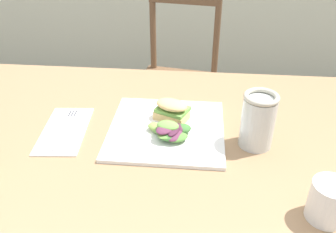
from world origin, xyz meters
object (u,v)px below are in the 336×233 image
(chair_wooden_far, at_px, (177,82))
(plate_lunch, at_px, (167,129))
(mason_jar_iced_tea, at_px, (258,123))
(cup_extra_side, at_px, (329,201))
(fork_on_napkin, at_px, (67,125))
(sandwich_half_front, at_px, (172,110))
(dining_table, at_px, (142,177))

(chair_wooden_far, height_order, plate_lunch, chair_wooden_far)
(mason_jar_iced_tea, xyz_separation_m, cup_extra_side, (0.11, -0.23, -0.02))
(fork_on_napkin, distance_m, cup_extra_side, 0.65)
(chair_wooden_far, bearing_deg, mason_jar_iced_tea, -74.35)
(mason_jar_iced_tea, distance_m, cup_extra_side, 0.25)
(sandwich_half_front, bearing_deg, chair_wooden_far, 92.95)
(sandwich_half_front, relative_size, cup_extra_side, 1.26)
(sandwich_half_front, distance_m, mason_jar_iced_tea, 0.23)
(chair_wooden_far, distance_m, fork_on_napkin, 0.97)
(fork_on_napkin, relative_size, mason_jar_iced_tea, 1.32)
(fork_on_napkin, bearing_deg, chair_wooden_far, 75.21)
(chair_wooden_far, xyz_separation_m, sandwich_half_front, (0.04, -0.83, 0.33))
(sandwich_half_front, bearing_deg, fork_on_napkin, -169.15)
(plate_lunch, distance_m, sandwich_half_front, 0.06)
(dining_table, xyz_separation_m, fork_on_napkin, (-0.20, 0.04, 0.13))
(dining_table, bearing_deg, mason_jar_iced_tea, 1.47)
(dining_table, xyz_separation_m, cup_extra_side, (0.39, -0.22, 0.17))
(sandwich_half_front, distance_m, cup_extra_side, 0.45)
(plate_lunch, xyz_separation_m, cup_extra_side, (0.33, -0.27, 0.04))
(cup_extra_side, bearing_deg, dining_table, 150.86)
(dining_table, relative_size, chair_wooden_far, 1.50)
(chair_wooden_far, xyz_separation_m, mason_jar_iced_tea, (0.26, -0.92, 0.36))
(dining_table, bearing_deg, plate_lunch, 35.28)
(plate_lunch, relative_size, cup_extra_side, 3.60)
(chair_wooden_far, relative_size, cup_extra_side, 10.56)
(cup_extra_side, bearing_deg, sandwich_half_front, 136.00)
(mason_jar_iced_tea, height_order, cup_extra_side, mason_jar_iced_tea)
(sandwich_half_front, relative_size, fork_on_napkin, 0.56)
(sandwich_half_front, bearing_deg, plate_lunch, -102.05)
(dining_table, relative_size, sandwich_half_front, 12.58)
(dining_table, height_order, chair_wooden_far, chair_wooden_far)
(mason_jar_iced_tea, relative_size, cup_extra_side, 1.71)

